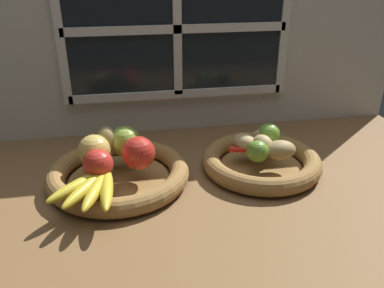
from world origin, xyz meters
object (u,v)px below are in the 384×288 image
(fruit_bowl_left, at_px, (119,174))
(apple_red_front, at_px, (98,164))
(lime_near, at_px, (258,151))
(pear_brown, at_px, (107,142))
(apple_red_right, at_px, (139,153))
(potato_small, at_px, (280,150))
(potato_oblong, at_px, (244,142))
(lime_far, at_px, (269,135))
(fruit_bowl_right, at_px, (261,162))
(apple_golden_left, at_px, (94,150))
(banana_bunch_front, at_px, (93,187))
(potato_back, at_px, (264,137))
(potato_large, at_px, (262,144))
(apple_green_back, at_px, (125,141))
(chili_pepper, at_px, (253,151))

(fruit_bowl_left, relative_size, apple_red_front, 5.03)
(lime_near, bearing_deg, pear_brown, 165.54)
(apple_red_right, bearing_deg, lime_near, -3.53)
(potato_small, distance_m, lime_near, 0.06)
(potato_oblong, bearing_deg, lime_near, -81.35)
(potato_oblong, bearing_deg, lime_far, 9.25)
(pear_brown, relative_size, lime_far, 1.28)
(apple_red_front, relative_size, apple_red_right, 0.87)
(fruit_bowl_left, bearing_deg, lime_near, -6.95)
(lime_far, bearing_deg, potato_small, -88.51)
(fruit_bowl_right, distance_m, apple_golden_left, 0.41)
(banana_bunch_front, bearing_deg, apple_red_right, 41.69)
(fruit_bowl_left, relative_size, apple_golden_left, 4.49)
(fruit_bowl_left, height_order, pear_brown, pear_brown)
(fruit_bowl_right, bearing_deg, banana_bunch_front, -164.52)
(banana_bunch_front, xyz_separation_m, potato_back, (0.43, 0.16, 0.01))
(apple_red_right, bearing_deg, pear_brown, 134.24)
(apple_red_front, bearing_deg, potato_large, 7.44)
(fruit_bowl_left, relative_size, apple_green_back, 4.51)
(apple_red_right, distance_m, lime_far, 0.35)
(banana_bunch_front, bearing_deg, pear_brown, 79.68)
(apple_red_front, bearing_deg, apple_green_back, 58.86)
(apple_green_back, bearing_deg, lime_near, -16.18)
(apple_red_front, height_order, apple_green_back, apple_green_back)
(apple_red_right, bearing_deg, fruit_bowl_right, 4.27)
(pear_brown, xyz_separation_m, chili_pepper, (0.36, -0.05, -0.03))
(fruit_bowl_left, height_order, potato_oblong, potato_oblong)
(apple_red_front, relative_size, pear_brown, 0.87)
(fruit_bowl_right, distance_m, potato_back, 0.07)
(banana_bunch_front, bearing_deg, fruit_bowl_right, 15.48)
(fruit_bowl_left, height_order, apple_golden_left, apple_golden_left)
(fruit_bowl_left, relative_size, potato_small, 4.39)
(potato_large, relative_size, potato_oblong, 0.94)
(fruit_bowl_right, distance_m, potato_small, 0.07)
(chili_pepper, bearing_deg, banana_bunch_front, -145.31)
(apple_red_front, xyz_separation_m, potato_back, (0.42, 0.10, -0.01))
(chili_pepper, bearing_deg, apple_golden_left, -163.46)
(apple_red_front, height_order, apple_red_right, apple_red_right)
(apple_golden_left, bearing_deg, apple_green_back, 27.48)
(fruit_bowl_left, relative_size, potato_back, 4.91)
(apple_green_back, bearing_deg, potato_back, -0.62)
(apple_red_right, distance_m, potato_large, 0.31)
(pear_brown, bearing_deg, fruit_bowl_right, -7.60)
(apple_green_back, bearing_deg, apple_red_front, -121.14)
(fruit_bowl_right, distance_m, lime_near, 0.07)
(banana_bunch_front, bearing_deg, fruit_bowl_left, 65.41)
(fruit_bowl_left, bearing_deg, lime_far, 5.92)
(apple_red_front, xyz_separation_m, lime_far, (0.43, 0.09, -0.00))
(apple_red_right, xyz_separation_m, banana_bunch_front, (-0.10, -0.09, -0.03))
(apple_red_right, relative_size, potato_large, 1.29)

